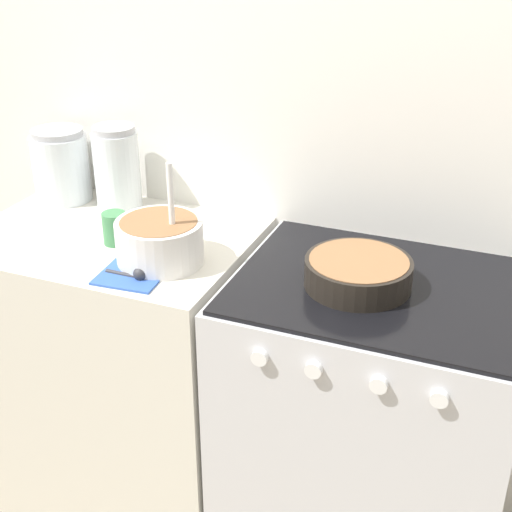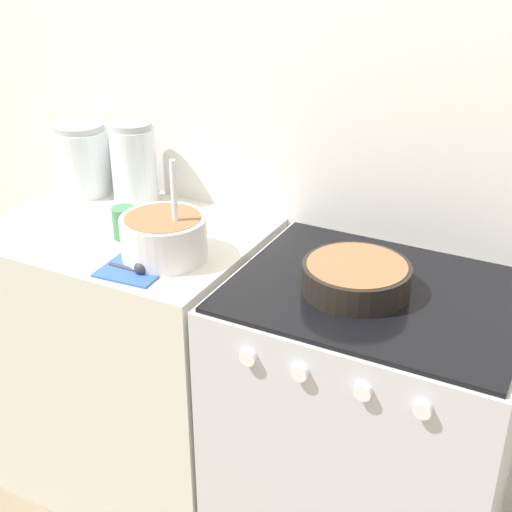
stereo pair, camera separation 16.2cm
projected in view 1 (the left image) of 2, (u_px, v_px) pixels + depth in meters
The scene contains 10 objects.
wall_back at pixel (280, 131), 2.07m from camera, with size 4.61×0.05×2.40m.
countertop_cabinet at pixel (123, 368), 2.27m from camera, with size 0.81×0.59×0.93m.
stove at pixel (366, 429), 2.00m from camera, with size 0.75×0.61×0.93m.
mixing_bowl at pixel (160, 239), 1.87m from camera, with size 0.23×0.23×0.28m.
baking_pan at pixel (358, 272), 1.77m from camera, with size 0.27×0.27×0.07m.
storage_jar_left at pixel (62, 170), 2.26m from camera, with size 0.18×0.18×0.23m.
storage_jar_middle at pixel (118, 174), 2.19m from camera, with size 0.14×0.14×0.26m.
tin_can at pixel (115, 228), 1.99m from camera, with size 0.07×0.07×0.09m.
recipe_page at pixel (138, 269), 1.86m from camera, with size 0.18×0.23×0.01m.
measuring_spoon at pixel (136, 274), 1.81m from camera, with size 0.12×0.04×0.04m.
Camera 1 is at (0.68, -1.28, 1.81)m, focal length 50.00 mm.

